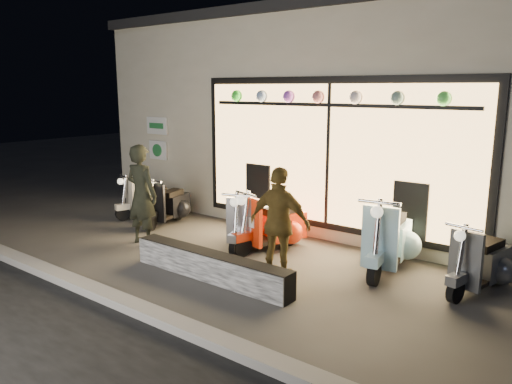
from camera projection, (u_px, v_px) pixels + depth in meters
ground at (220, 261)px, 7.87m from camera, size 40.00×40.00×0.00m
kerb at (115, 299)px, 6.31m from camera, size 40.00×0.25×0.12m
shop_building at (365, 114)px, 11.30m from camera, size 10.20×6.23×4.20m
graffiti_barrier at (211, 266)px, 7.08m from camera, size 2.72×0.28×0.40m
scooter_silver at (250, 222)px, 8.68m from camera, size 0.73×1.36×0.98m
scooter_red at (277, 225)px, 8.44m from camera, size 0.70×1.41×1.01m
scooter_black at (170, 204)px, 10.06m from camera, size 0.60×1.31×0.93m
scooter_cream at (152, 200)px, 10.54m from camera, size 0.66×1.24×0.89m
scooter_blue at (390, 238)px, 7.52m from camera, size 0.67×1.60×1.14m
scooter_grey at (483, 262)px, 6.71m from camera, size 0.62×1.35×0.96m
man at (142, 195)px, 8.60m from camera, size 0.67×0.46×1.75m
woman at (280, 223)px, 7.06m from camera, size 0.98×0.49×1.61m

